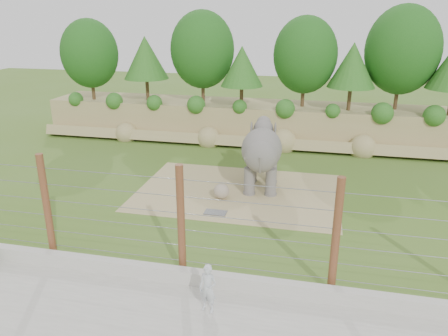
% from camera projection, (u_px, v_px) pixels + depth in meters
% --- Properties ---
extents(ground, '(90.00, 90.00, 0.00)m').
position_uv_depth(ground, '(214.00, 217.00, 19.28)').
color(ground, '#476B1E').
rests_on(ground, ground).
extents(back_embankment, '(30.00, 5.52, 8.77)m').
position_uv_depth(back_embankment, '(267.00, 84.00, 29.45)').
color(back_embankment, '#A08F5A').
rests_on(back_embankment, ground).
extents(dirt_patch, '(10.00, 7.00, 0.02)m').
position_uv_depth(dirt_patch, '(238.00, 192.00, 21.93)').
color(dirt_patch, tan).
rests_on(dirt_patch, ground).
extents(drain_grate, '(1.00, 0.60, 0.03)m').
position_uv_depth(drain_grate, '(215.00, 212.00, 19.63)').
color(drain_grate, '#262628').
rests_on(drain_grate, dirt_patch).
extents(elephant, '(2.11, 4.18, 3.27)m').
position_uv_depth(elephant, '(261.00, 158.00, 21.88)').
color(elephant, '#67615D').
rests_on(elephant, ground).
extents(stone_ball, '(0.75, 0.75, 0.75)m').
position_uv_depth(stone_ball, '(221.00, 191.00, 21.03)').
color(stone_ball, gray).
rests_on(stone_ball, dirt_patch).
extents(retaining_wall, '(26.00, 0.35, 0.50)m').
position_uv_depth(retaining_wall, '(178.00, 275.00, 14.61)').
color(retaining_wall, '#AAA79E').
rests_on(retaining_wall, ground).
extents(walkway, '(26.00, 4.00, 0.01)m').
position_uv_depth(walkway, '(157.00, 320.00, 12.86)').
color(walkway, '#AAA79E').
rests_on(walkway, ground).
extents(barrier_fence, '(20.26, 0.26, 4.00)m').
position_uv_depth(barrier_fence, '(181.00, 221.00, 14.47)').
color(barrier_fence, brown).
rests_on(barrier_fence, ground).
extents(zookeeper, '(0.64, 0.49, 1.56)m').
position_uv_depth(zookeeper, '(208.00, 288.00, 12.99)').
color(zookeeper, silver).
rests_on(zookeeper, walkway).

